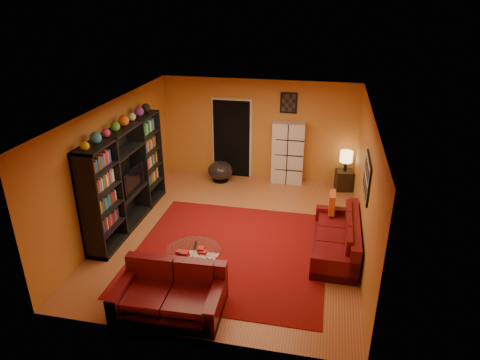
% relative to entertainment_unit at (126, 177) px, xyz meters
% --- Properties ---
extents(floor, '(6.00, 6.00, 0.00)m').
position_rel_entertainment_unit_xyz_m(floor, '(2.27, 0.00, -1.05)').
color(floor, '#97542E').
rests_on(floor, ground).
extents(ceiling, '(6.00, 6.00, 0.00)m').
position_rel_entertainment_unit_xyz_m(ceiling, '(2.27, 0.00, 1.55)').
color(ceiling, white).
rests_on(ceiling, wall_back).
extents(wall_back, '(6.00, 0.00, 6.00)m').
position_rel_entertainment_unit_xyz_m(wall_back, '(2.27, 3.00, 0.25)').
color(wall_back, '#B96F28').
rests_on(wall_back, floor).
extents(wall_front, '(6.00, 0.00, 6.00)m').
position_rel_entertainment_unit_xyz_m(wall_front, '(2.27, -3.00, 0.25)').
color(wall_front, '#B96F28').
rests_on(wall_front, floor).
extents(wall_left, '(0.00, 6.00, 6.00)m').
position_rel_entertainment_unit_xyz_m(wall_left, '(-0.23, 0.00, 0.25)').
color(wall_left, '#B96F28').
rests_on(wall_left, floor).
extents(wall_right, '(0.00, 6.00, 6.00)m').
position_rel_entertainment_unit_xyz_m(wall_right, '(4.78, 0.00, 0.25)').
color(wall_right, '#B96F28').
rests_on(wall_right, floor).
extents(rug, '(3.60, 3.60, 0.01)m').
position_rel_entertainment_unit_xyz_m(rug, '(2.38, -0.70, -1.04)').
color(rug, '#600A0C').
rests_on(rug, floor).
extents(doorway, '(0.95, 0.10, 2.04)m').
position_rel_entertainment_unit_xyz_m(doorway, '(1.57, 2.96, -0.03)').
color(doorway, black).
rests_on(doorway, floor).
extents(wall_art_right, '(0.03, 1.00, 0.70)m').
position_rel_entertainment_unit_xyz_m(wall_art_right, '(4.75, -0.30, 0.55)').
color(wall_art_right, black).
rests_on(wall_art_right, wall_right).
extents(wall_art_back, '(0.42, 0.03, 0.52)m').
position_rel_entertainment_unit_xyz_m(wall_art_back, '(3.02, 2.98, 1.00)').
color(wall_art_back, black).
rests_on(wall_art_back, wall_back).
extents(entertainment_unit, '(0.45, 3.00, 2.10)m').
position_rel_entertainment_unit_xyz_m(entertainment_unit, '(0.00, 0.00, 0.00)').
color(entertainment_unit, black).
rests_on(entertainment_unit, floor).
extents(tv, '(0.91, 0.12, 0.52)m').
position_rel_entertainment_unit_xyz_m(tv, '(0.05, 0.05, -0.07)').
color(tv, black).
rests_on(tv, entertainment_unit).
extents(sofa, '(0.85, 2.03, 0.85)m').
position_rel_entertainment_unit_xyz_m(sofa, '(4.41, -0.29, -0.76)').
color(sofa, '#510A11').
rests_on(sofa, rug).
extents(loveseat, '(1.68, 1.05, 0.85)m').
position_rel_entertainment_unit_xyz_m(loveseat, '(1.82, -2.41, -0.77)').
color(loveseat, '#510A11').
rests_on(loveseat, rug).
extents(throw_pillow, '(0.12, 0.42, 0.42)m').
position_rel_entertainment_unit_xyz_m(throw_pillow, '(4.22, 0.53, -0.42)').
color(throw_pillow, '#DF5218').
rests_on(throw_pillow, sofa).
extents(coffee_table, '(0.95, 0.95, 0.47)m').
position_rel_entertainment_unit_xyz_m(coffee_table, '(1.91, -1.49, -0.62)').
color(coffee_table, silver).
rests_on(coffee_table, floor).
extents(storage_cabinet, '(0.81, 0.38, 1.60)m').
position_rel_entertainment_unit_xyz_m(storage_cabinet, '(3.08, 2.80, -0.25)').
color(storage_cabinet, beige).
rests_on(storage_cabinet, floor).
extents(bowl_chair, '(0.65, 0.65, 0.53)m').
position_rel_entertainment_unit_xyz_m(bowl_chair, '(1.37, 2.50, -0.76)').
color(bowl_chair, black).
rests_on(bowl_chair, floor).
extents(side_table, '(0.47, 0.47, 0.50)m').
position_rel_entertainment_unit_xyz_m(side_table, '(4.53, 2.63, -0.80)').
color(side_table, black).
rests_on(side_table, floor).
extents(table_lamp, '(0.31, 0.31, 0.51)m').
position_rel_entertainment_unit_xyz_m(table_lamp, '(4.53, 2.63, -0.19)').
color(table_lamp, black).
rests_on(table_lamp, side_table).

